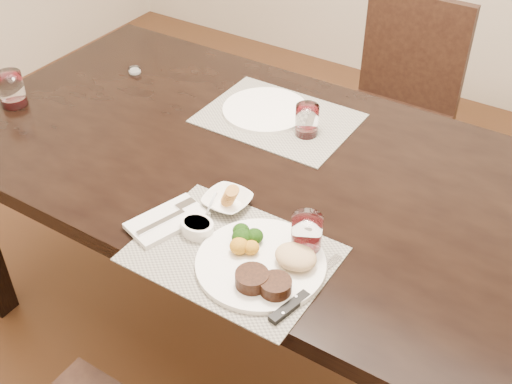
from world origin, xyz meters
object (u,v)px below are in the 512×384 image
Objects in this scene: steak_knife at (297,298)px; far_plate at (266,110)px; dinner_plate at (265,263)px; wine_glass_near at (306,236)px; cracker_bowl at (227,201)px; chair_far at (398,100)px.

far_plate is (-0.47, 0.63, 0.00)m from steak_knife.
dinner_plate reaches higher than steak_knife.
cracker_bowl is at bearing 171.60° from wine_glass_near.
dinner_plate is at bearing -82.00° from chair_far.
chair_far is at bearing 89.07° from cracker_bowl.
cracker_bowl is at bearing 162.06° from steak_knife.
wine_glass_near is at bearing -49.53° from far_plate.
dinner_plate is 1.16× the size of steak_knife.
wine_glass_near is (-0.06, 0.15, 0.04)m from steak_knife.
steak_knife is 0.96× the size of far_plate.
chair_far is at bearing 115.18° from steak_knife.
far_plate is at bearing -104.35° from chair_far.
dinner_plate reaches higher than far_plate.
wine_glass_near is (0.05, 0.10, 0.03)m from dinner_plate.
steak_knife is at bearing -53.19° from far_plate.
cracker_bowl is 0.25m from wine_glass_near.
dinner_plate is 3.03× the size of wine_glass_near.
chair_far reaches higher than dinner_plate.
cracker_bowl is at bearing -69.91° from far_plate.
wine_glass_near reaches higher than steak_knife.
steak_knife is (0.11, -0.05, -0.01)m from dinner_plate.
far_plate is (-0.41, 0.48, -0.04)m from wine_glass_near.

